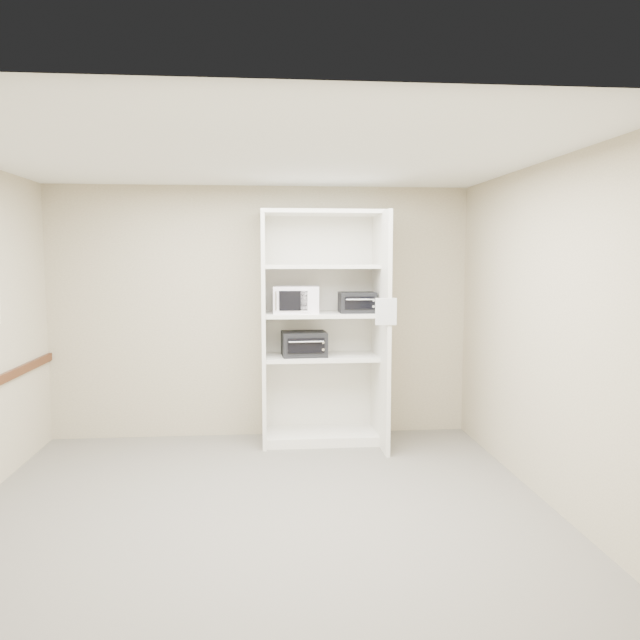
{
  "coord_description": "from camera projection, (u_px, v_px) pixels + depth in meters",
  "views": [
    {
      "loc": [
        0.02,
        -4.75,
        1.94
      ],
      "look_at": [
        0.57,
        1.29,
        1.33
      ],
      "focal_mm": 35.0,
      "sensor_mm": 36.0,
      "label": 1
    }
  ],
  "objects": [
    {
      "name": "toaster_oven_upper",
      "position": [
        357.0,
        302.0,
        6.48
      ],
      "size": [
        0.38,
        0.29,
        0.21
      ],
      "primitive_type": "cube",
      "rotation": [
        0.0,
        0.0,
        0.02
      ],
      "color": "black",
      "rests_on": "shelving_unit"
    },
    {
      "name": "wall_right",
      "position": [
        544.0,
        332.0,
        4.96
      ],
      "size": [
        0.02,
        4.0,
        2.7
      ],
      "primitive_type": "cube",
      "color": "#BFB495",
      "rests_on": "ground"
    },
    {
      "name": "floor",
      "position": [
        263.0,
        505.0,
        4.9
      ],
      "size": [
        4.5,
        4.0,
        0.01
      ],
      "primitive_type": "cube",
      "color": "#5E5951",
      "rests_on": "ground"
    },
    {
      "name": "ceiling",
      "position": [
        259.0,
        155.0,
        4.63
      ],
      "size": [
        4.5,
        4.0,
        0.01
      ],
      "primitive_type": "cube",
      "color": "white"
    },
    {
      "name": "paper_sign",
      "position": [
        386.0,
        312.0,
        5.92
      ],
      "size": [
        0.2,
        0.02,
        0.25
      ],
      "primitive_type": "cube",
      "rotation": [
        0.0,
        0.0,
        -0.09
      ],
      "color": "white",
      "rests_on": "shelving_unit"
    },
    {
      "name": "shelving_unit",
      "position": [
        325.0,
        335.0,
        6.53
      ],
      "size": [
        1.24,
        0.92,
        2.42
      ],
      "color": "white",
      "rests_on": "floor"
    },
    {
      "name": "microwave",
      "position": [
        296.0,
        300.0,
        6.43
      ],
      "size": [
        0.49,
        0.38,
        0.28
      ],
      "primitive_type": "cube",
      "rotation": [
        0.0,
        0.0,
        -0.07
      ],
      "color": "white",
      "rests_on": "shelving_unit"
    },
    {
      "name": "toaster_oven_lower",
      "position": [
        304.0,
        344.0,
        6.48
      ],
      "size": [
        0.47,
        0.37,
        0.25
      ],
      "primitive_type": "cube",
      "rotation": [
        0.0,
        0.0,
        0.06
      ],
      "color": "black",
      "rests_on": "shelving_unit"
    },
    {
      "name": "wall_back",
      "position": [
        262.0,
        312.0,
        6.74
      ],
      "size": [
        4.5,
        0.02,
        2.7
      ],
      "primitive_type": "cube",
      "color": "#BFB495",
      "rests_on": "ground"
    },
    {
      "name": "wall_front",
      "position": [
        259.0,
        391.0,
        2.78
      ],
      "size": [
        4.5,
        0.02,
        2.7
      ],
      "primitive_type": "cube",
      "color": "#BFB495",
      "rests_on": "ground"
    }
  ]
}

